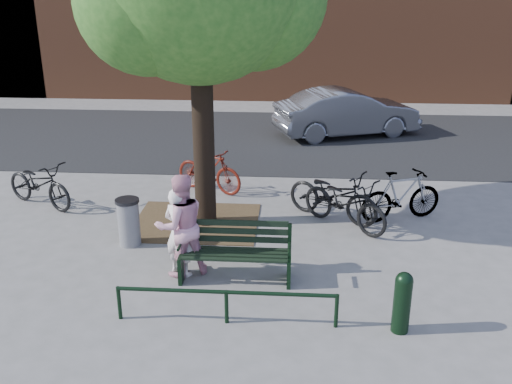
# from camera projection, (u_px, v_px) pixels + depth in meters

# --- Properties ---
(ground) EXTENTS (90.00, 90.00, 0.00)m
(ground) POSITION_uv_depth(u_px,v_px,m) (236.00, 280.00, 9.02)
(ground) COLOR gray
(ground) RESTS_ON ground
(dirt_pit) EXTENTS (2.40, 2.00, 0.02)m
(dirt_pit) POSITION_uv_depth(u_px,v_px,m) (196.00, 222.00, 11.14)
(dirt_pit) COLOR brown
(dirt_pit) RESTS_ON ground
(road) EXTENTS (40.00, 7.00, 0.01)m
(road) POSITION_uv_depth(u_px,v_px,m) (265.00, 138.00, 16.96)
(road) COLOR black
(road) RESTS_ON ground
(park_bench) EXTENTS (1.74, 0.54, 0.97)m
(park_bench) POSITION_uv_depth(u_px,v_px,m) (236.00, 250.00, 8.93)
(park_bench) COLOR black
(park_bench) RESTS_ON ground
(guard_railing) EXTENTS (3.06, 0.06, 0.51)m
(guard_railing) POSITION_uv_depth(u_px,v_px,m) (226.00, 297.00, 7.76)
(guard_railing) COLOR black
(guard_railing) RESTS_ON ground
(person_left) EXTENTS (0.64, 0.56, 1.47)m
(person_left) POSITION_uv_depth(u_px,v_px,m) (179.00, 232.00, 8.96)
(person_left) COLOR white
(person_left) RESTS_ON ground
(person_right) EXTENTS (1.03, 0.95, 1.69)m
(person_right) POSITION_uv_depth(u_px,v_px,m) (181.00, 226.00, 8.92)
(person_right) COLOR pink
(person_right) RESTS_ON ground
(bollard) EXTENTS (0.24, 0.24, 0.89)m
(bollard) POSITION_uv_depth(u_px,v_px,m) (402.00, 300.00, 7.56)
(bollard) COLOR black
(bollard) RESTS_ON ground
(litter_bin) EXTENTS (0.42, 0.42, 0.86)m
(litter_bin) POSITION_uv_depth(u_px,v_px,m) (129.00, 222.00, 10.08)
(litter_bin) COLOR gray
(litter_bin) RESTS_ON ground
(bicycle_a) EXTENTS (1.94, 1.45, 0.97)m
(bicycle_a) POSITION_uv_depth(u_px,v_px,m) (39.00, 184.00, 11.80)
(bicycle_a) COLOR black
(bicycle_a) RESTS_ON ground
(bicycle_b) EXTENTS (1.70, 1.17, 1.00)m
(bicycle_b) POSITION_uv_depth(u_px,v_px,m) (209.00, 170.00, 12.60)
(bicycle_b) COLOR #50130B
(bicycle_b) RESTS_ON ground
(bicycle_c) EXTENTS (1.87, 1.78, 1.01)m
(bicycle_c) POSITION_uv_depth(u_px,v_px,m) (345.00, 202.00, 10.78)
(bicycle_c) COLOR black
(bicycle_c) RESTS_ON ground
(bicycle_d) EXTENTS (1.77, 1.05, 1.02)m
(bicycle_d) POSITION_uv_depth(u_px,v_px,m) (401.00, 196.00, 11.09)
(bicycle_d) COLOR gray
(bicycle_d) RESTS_ON ground
(bicycle_e) EXTENTS (2.00, 1.62, 1.02)m
(bicycle_e) POSITION_uv_depth(u_px,v_px,m) (333.00, 195.00, 11.14)
(bicycle_e) COLOR black
(bicycle_e) RESTS_ON ground
(parked_car) EXTENTS (4.53, 2.88, 1.41)m
(parked_car) POSITION_uv_depth(u_px,v_px,m) (347.00, 113.00, 17.07)
(parked_car) COLOR slate
(parked_car) RESTS_ON ground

